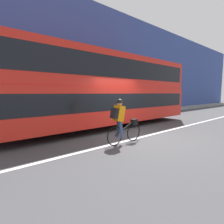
{
  "coord_description": "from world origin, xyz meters",
  "views": [
    {
      "loc": [
        -5.44,
        -4.77,
        1.82
      ],
      "look_at": [
        -0.58,
        0.96,
        1.0
      ],
      "focal_mm": 28.0,
      "sensor_mm": 36.0,
      "label": 1
    }
  ],
  "objects": [
    {
      "name": "road_center_line",
      "position": [
        0.0,
        -0.17,
        0.0
      ],
      "size": [
        50.0,
        0.14,
        0.01
      ],
      "primitive_type": "cube",
      "color": "silver",
      "rests_on": "ground_plane"
    },
    {
      "name": "ground_plane",
      "position": [
        0.0,
        0.0,
        0.0
      ],
      "size": [
        80.0,
        80.0,
        0.0
      ],
      "primitive_type": "plane",
      "color": "#424244"
    },
    {
      "name": "cyclist_on_bike",
      "position": [
        -1.25,
        -0.34,
        0.87
      ],
      "size": [
        1.63,
        0.32,
        1.62
      ],
      "color": "black",
      "rests_on": "ground_plane"
    },
    {
      "name": "bus",
      "position": [
        0.36,
        2.56,
        2.09
      ],
      "size": [
        11.09,
        2.57,
        3.75
      ],
      "color": "black",
      "rests_on": "ground_plane"
    },
    {
      "name": "building_facade",
      "position": [
        0.0,
        6.75,
        4.32
      ],
      "size": [
        60.0,
        0.3,
        8.64
      ],
      "color": "#33478C",
      "rests_on": "ground_plane"
    },
    {
      "name": "street_sign_post",
      "position": [
        5.24,
        5.44,
        1.45
      ],
      "size": [
        0.36,
        0.09,
        2.36
      ],
      "color": "#59595B",
      "rests_on": "sidewalk_curb"
    },
    {
      "name": "sidewalk_curb",
      "position": [
        0.0,
        5.56,
        0.06
      ],
      "size": [
        60.0,
        2.09,
        0.13
      ],
      "color": "gray",
      "rests_on": "ground_plane"
    }
  ]
}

